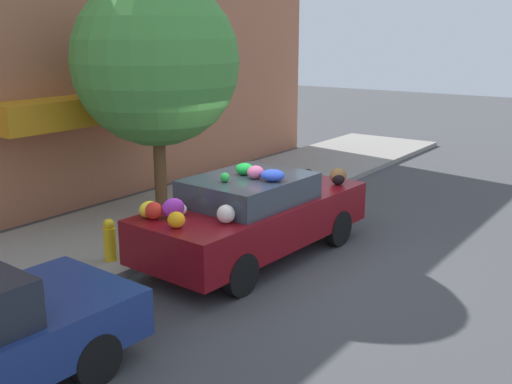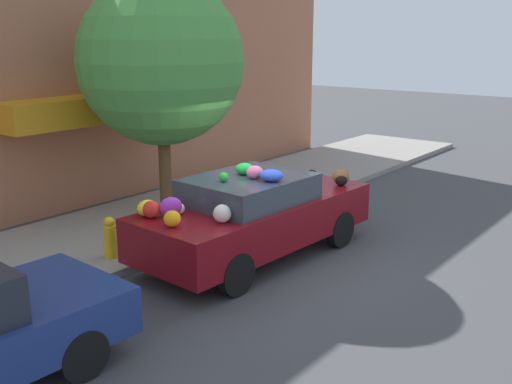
% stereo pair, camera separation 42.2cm
% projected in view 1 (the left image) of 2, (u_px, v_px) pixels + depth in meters
% --- Properties ---
extents(ground_plane, '(60.00, 60.00, 0.00)m').
position_uv_depth(ground_plane, '(256.00, 257.00, 10.19)').
color(ground_plane, '#424244').
extents(sidewalk_curb, '(24.00, 3.20, 0.13)m').
position_uv_depth(sidewalk_curb, '(144.00, 224.00, 11.70)').
color(sidewalk_curb, gray).
rests_on(sidewalk_curb, ground).
extents(building_facade, '(18.00, 1.20, 6.17)m').
position_uv_depth(building_facade, '(61.00, 66.00, 12.19)').
color(building_facade, '#B26B4C').
rests_on(building_facade, ground).
extents(street_tree, '(3.17, 3.17, 4.63)m').
position_uv_depth(street_tree, '(156.00, 62.00, 11.18)').
color(street_tree, brown).
rests_on(street_tree, sidewalk_curb).
extents(fire_hydrant, '(0.20, 0.20, 0.70)m').
position_uv_depth(fire_hydrant, '(110.00, 240.00, 9.60)').
color(fire_hydrant, gold).
rests_on(fire_hydrant, sidewalk_curb).
extents(art_car, '(4.45, 1.95, 1.65)m').
position_uv_depth(art_car, '(254.00, 214.00, 9.96)').
color(art_car, maroon).
rests_on(art_car, ground).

